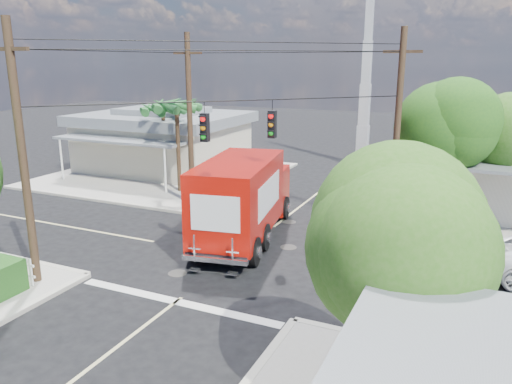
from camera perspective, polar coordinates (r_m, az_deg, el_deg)
The scene contains 13 objects.
ground at distance 20.30m, azimuth -2.36°, elevation -7.34°, with size 120.00×120.00×0.00m, color black.
sidewalk_nw at distance 34.62m, azimuth -10.34°, elevation 1.94°, with size 14.12×14.12×0.14m.
road_markings at distance 19.11m, azimuth -4.38°, elevation -8.83°, with size 32.00×32.00×0.01m.
building_nw at distance 36.13m, azimuth -10.54°, elevation 5.94°, with size 10.80×10.20×4.30m.
radio_tower at distance 37.67m, azimuth 12.40°, elevation 11.44°, with size 0.80×0.80×17.00m.
tree_ne_front at distance 23.71m, azimuth 21.25°, elevation 6.83°, with size 4.21×4.14×6.66m.
tree_ne_back at distance 25.96m, azimuth 27.20°, elevation 5.52°, with size 3.77×3.66×5.82m.
tree_se at distance 10.28m, azimuth 14.37°, elevation -6.27°, with size 3.67×3.54×5.62m.
palm_nw_front at distance 29.19m, azimuth -9.07°, elevation 9.52°, with size 3.01×3.08×5.59m.
palm_nw_back at distance 31.58m, azimuth -10.60°, elevation 9.17°, with size 3.01×3.08×5.19m.
utility_poles at distance 21.17m, azimuth -4.38°, elevation 6.69°, with size 12.00×10.68×9.00m.
vending_boxes at distance 24.07m, azimuth 18.58°, elevation -2.79°, with size 1.90×0.50×1.10m.
delivery_truck at distance 21.69m, azimuth -1.43°, elevation -0.69°, with size 3.98×8.74×3.65m.
Camera 1 is at (8.56, -16.74, 7.67)m, focal length 35.00 mm.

